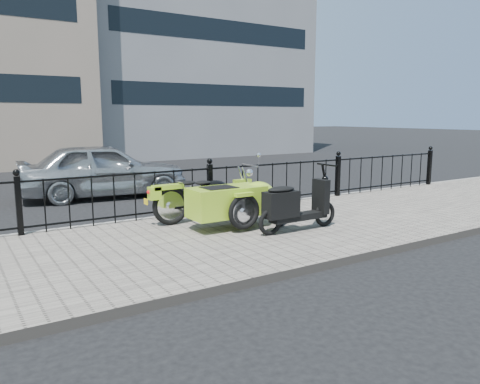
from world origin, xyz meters
TOP-DOWN VIEW (x-y plane):
  - ground at (0.00, 0.00)m, footprint 120.00×120.00m
  - sidewalk at (0.00, -0.50)m, footprint 30.00×3.80m
  - curb at (0.00, 1.44)m, footprint 30.00×0.10m
  - iron_fence at (0.00, 1.30)m, footprint 14.11×0.11m
  - building_grey at (7.00, 16.99)m, footprint 12.00×8.01m
  - motorcycle_sidecar at (-0.27, 0.04)m, footprint 2.28×1.48m
  - scooter at (0.39, -0.87)m, footprint 1.63×0.47m
  - spare_tire at (0.43, -0.48)m, footprint 0.63×0.49m
  - sedan_car at (-1.09, 4.81)m, footprint 4.21×2.09m

SIDE VIEW (x-z plane):
  - ground at x=0.00m, z-range 0.00..0.00m
  - sidewalk at x=0.00m, z-range 0.00..0.12m
  - curb at x=0.00m, z-range 0.00..0.12m
  - spare_tire at x=0.43m, z-range 0.12..0.82m
  - scooter at x=0.39m, z-range 0.00..1.10m
  - iron_fence at x=0.00m, z-range 0.05..1.12m
  - motorcycle_sidecar at x=-0.27m, z-range 0.10..1.09m
  - sedan_car at x=-1.09m, z-range 0.00..1.38m
  - building_grey at x=7.00m, z-range 0.00..15.00m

